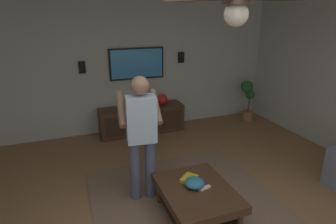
{
  "coord_description": "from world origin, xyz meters",
  "views": [
    {
      "loc": [
        -1.91,
        1.03,
        2.32
      ],
      "look_at": [
        1.3,
        -0.19,
        1.12
      ],
      "focal_mm": 30.27,
      "sensor_mm": 36.0,
      "label": 1
    }
  ],
  "objects_px": {
    "book": "(189,179)",
    "person_standing": "(141,132)",
    "coffee_table": "(197,196)",
    "media_console": "(142,120)",
    "potted_plant_tall": "(248,96)",
    "remote_white": "(205,188)",
    "tv": "(137,63)",
    "bowl": "(195,183)",
    "wall_speaker_left": "(181,58)",
    "ceiling_fan": "(237,3)",
    "wall_speaker_right": "(82,67)",
    "vase_round": "(162,99)"
  },
  "relations": [
    {
      "from": "bowl",
      "to": "coffee_table",
      "type": "bearing_deg",
      "value": -164.88
    },
    {
      "from": "wall_speaker_right",
      "to": "ceiling_fan",
      "type": "height_order",
      "value": "ceiling_fan"
    },
    {
      "from": "potted_plant_tall",
      "to": "book",
      "type": "distance_m",
      "value": 3.5
    },
    {
      "from": "bowl",
      "to": "vase_round",
      "type": "distance_m",
      "value": 2.76
    },
    {
      "from": "remote_white",
      "to": "media_console",
      "type": "bearing_deg",
      "value": -102.48
    },
    {
      "from": "tv",
      "to": "bowl",
      "type": "relative_size",
      "value": 4.68
    },
    {
      "from": "bowl",
      "to": "book",
      "type": "xyz_separation_m",
      "value": [
        0.15,
        -0.0,
        -0.03
      ]
    },
    {
      "from": "media_console",
      "to": "coffee_table",
      "type": "bearing_deg",
      "value": -2.11
    },
    {
      "from": "remote_white",
      "to": "potted_plant_tall",
      "type": "bearing_deg",
      "value": -145.16
    },
    {
      "from": "wall_speaker_right",
      "to": "potted_plant_tall",
      "type": "bearing_deg",
      "value": -96.39
    },
    {
      "from": "bowl",
      "to": "ceiling_fan",
      "type": "height_order",
      "value": "ceiling_fan"
    },
    {
      "from": "potted_plant_tall",
      "to": "tv",
      "type": "bearing_deg",
      "value": 81.2
    },
    {
      "from": "book",
      "to": "ceiling_fan",
      "type": "xyz_separation_m",
      "value": [
        -1.06,
        0.21,
        1.97
      ]
    },
    {
      "from": "book",
      "to": "wall_speaker_right",
      "type": "bearing_deg",
      "value": -110.69
    },
    {
      "from": "bowl",
      "to": "ceiling_fan",
      "type": "bearing_deg",
      "value": 167.3
    },
    {
      "from": "person_standing",
      "to": "wall_speaker_right",
      "type": "relative_size",
      "value": 7.45
    },
    {
      "from": "media_console",
      "to": "potted_plant_tall",
      "type": "height_order",
      "value": "potted_plant_tall"
    },
    {
      "from": "person_standing",
      "to": "wall_speaker_right",
      "type": "bearing_deg",
      "value": 18.04
    },
    {
      "from": "wall_speaker_right",
      "to": "media_console",
      "type": "bearing_deg",
      "value": -103.58
    },
    {
      "from": "tv",
      "to": "bowl",
      "type": "xyz_separation_m",
      "value": [
        -2.92,
        0.11,
        -0.93
      ]
    },
    {
      "from": "wall_speaker_left",
      "to": "coffee_table",
      "type": "bearing_deg",
      "value": 160.47
    },
    {
      "from": "book",
      "to": "wall_speaker_left",
      "type": "xyz_separation_m",
      "value": [
        2.79,
        -1.07,
        1.03
      ]
    },
    {
      "from": "media_console",
      "to": "remote_white",
      "type": "xyz_separation_m",
      "value": [
        -2.77,
        0.02,
        0.14
      ]
    },
    {
      "from": "person_standing",
      "to": "remote_white",
      "type": "distance_m",
      "value": 1.01
    },
    {
      "from": "book",
      "to": "wall_speaker_right",
      "type": "xyz_separation_m",
      "value": [
        2.79,
        0.94,
        0.96
      ]
    },
    {
      "from": "coffee_table",
      "to": "book",
      "type": "xyz_separation_m",
      "value": [
        0.2,
        0.01,
        0.12
      ]
    },
    {
      "from": "bowl",
      "to": "wall_speaker_right",
      "type": "xyz_separation_m",
      "value": [
        2.94,
        0.94,
        0.92
      ]
    },
    {
      "from": "potted_plant_tall",
      "to": "bowl",
      "type": "height_order",
      "value": "potted_plant_tall"
    },
    {
      "from": "person_standing",
      "to": "potted_plant_tall",
      "type": "height_order",
      "value": "person_standing"
    },
    {
      "from": "tv",
      "to": "ceiling_fan",
      "type": "bearing_deg",
      "value": -4.74
    },
    {
      "from": "coffee_table",
      "to": "person_standing",
      "type": "distance_m",
      "value": 1.01
    },
    {
      "from": "bowl",
      "to": "person_standing",
      "type": "bearing_deg",
      "value": 38.91
    },
    {
      "from": "remote_white",
      "to": "wall_speaker_right",
      "type": "xyz_separation_m",
      "value": [
        3.02,
        1.03,
        0.96
      ]
    },
    {
      "from": "book",
      "to": "wall_speaker_left",
      "type": "bearing_deg",
      "value": -150.32
    },
    {
      "from": "remote_white",
      "to": "vase_round",
      "type": "height_order",
      "value": "vase_round"
    },
    {
      "from": "remote_white",
      "to": "vase_round",
      "type": "xyz_separation_m",
      "value": [
        2.77,
        -0.46,
        0.25
      ]
    },
    {
      "from": "person_standing",
      "to": "remote_white",
      "type": "height_order",
      "value": "person_standing"
    },
    {
      "from": "coffee_table",
      "to": "potted_plant_tall",
      "type": "bearing_deg",
      "value": -44.4
    },
    {
      "from": "media_console",
      "to": "tv",
      "type": "distance_m",
      "value": 1.13
    },
    {
      "from": "potted_plant_tall",
      "to": "book",
      "type": "relative_size",
      "value": 4.2
    },
    {
      "from": "book",
      "to": "person_standing",
      "type": "bearing_deg",
      "value": -81.68
    },
    {
      "from": "wall_speaker_right",
      "to": "wall_speaker_left",
      "type": "bearing_deg",
      "value": -90.0
    },
    {
      "from": "potted_plant_tall",
      "to": "wall_speaker_right",
      "type": "height_order",
      "value": "wall_speaker_right"
    },
    {
      "from": "bowl",
      "to": "wall_speaker_left",
      "type": "bearing_deg",
      "value": -20.04
    },
    {
      "from": "potted_plant_tall",
      "to": "wall_speaker_left",
      "type": "xyz_separation_m",
      "value": [
        0.39,
        1.48,
        0.87
      ]
    },
    {
      "from": "book",
      "to": "coffee_table",
      "type": "bearing_deg",
      "value": 53.68
    },
    {
      "from": "coffee_table",
      "to": "book",
      "type": "height_order",
      "value": "book"
    },
    {
      "from": "potted_plant_tall",
      "to": "bowl",
      "type": "bearing_deg",
      "value": 134.93
    },
    {
      "from": "potted_plant_tall",
      "to": "wall_speaker_right",
      "type": "relative_size",
      "value": 4.2
    },
    {
      "from": "person_standing",
      "to": "bowl",
      "type": "xyz_separation_m",
      "value": [
        -0.58,
        -0.47,
        -0.48
      ]
    }
  ]
}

